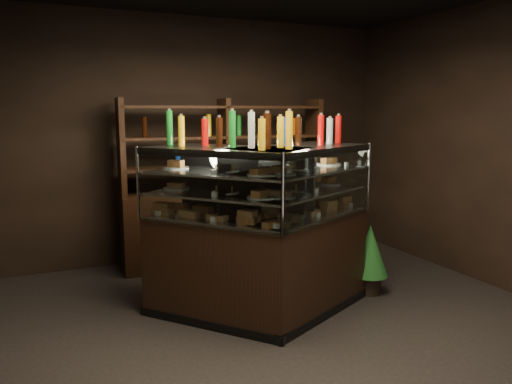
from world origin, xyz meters
The scene contains 7 objects.
ground centered at (0.00, 0.00, 0.00)m, with size 5.00×5.00×0.00m, color black.
room_shell centered at (0.00, 0.00, 1.94)m, with size 5.02×5.02×3.01m.
display_case centered at (-0.07, 0.45, 0.52)m, with size 2.17×1.55×1.55m.
food_display centered at (-0.07, 0.44, 1.16)m, with size 1.78×1.09×0.47m.
bottles_top centered at (-0.07, 0.45, 1.69)m, with size 1.60×0.95×0.30m.
potted_conifer centered at (1.15, 0.46, 0.46)m, with size 0.38×0.38×0.81m.
back_shelving centered at (0.17, 2.05, 0.61)m, with size 2.48×0.55×2.00m.
Camera 1 is at (-1.92, -3.56, 1.86)m, focal length 35.00 mm.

